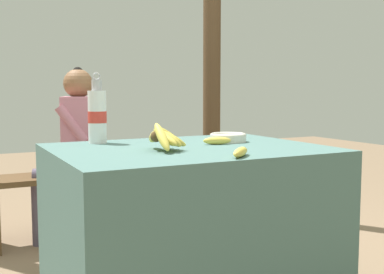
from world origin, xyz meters
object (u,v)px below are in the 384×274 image
loose_banana_side (217,141)px  serving_bowl (228,137)px  water_bottle (97,115)px  seated_vendor (72,141)px  loose_banana_front (240,152)px  banana_bunch_green (163,158)px  wooden_bench (101,181)px  banana_bunch_ripe (163,137)px  support_post_far (212,49)px

loose_banana_side → serving_bowl: bearing=36.6°
water_bottle → seated_vendor: seated_vendor is taller
water_bottle → loose_banana_front: size_ratio=2.32×
serving_bowl → seated_vendor: (-0.55, 1.07, -0.09)m
serving_bowl → loose_banana_front: 0.55m
serving_bowl → banana_bunch_green: (0.11, 1.09, -0.25)m
loose_banana_side → wooden_bench: size_ratio=0.09×
seated_vendor → banana_bunch_green: size_ratio=4.44×
serving_bowl → seated_vendor: seated_vendor is taller
banana_bunch_ripe → banana_bunch_green: 1.42m
water_bottle → seated_vendor: size_ratio=0.30×
wooden_bench → seated_vendor: (-0.19, -0.02, 0.29)m
loose_banana_front → wooden_bench: bearing=94.1°
water_bottle → loose_banana_front: 0.83m
banana_bunch_ripe → water_bottle: size_ratio=0.81×
banana_bunch_ripe → support_post_far: (1.13, 1.60, 0.54)m
wooden_bench → serving_bowl: bearing=-71.9°
serving_bowl → loose_banana_front: (-0.24, -0.49, -0.00)m
wooden_bench → water_bottle: bearing=-106.7°
serving_bowl → wooden_bench: (-0.35, 1.08, -0.38)m
wooden_bench → banana_bunch_green: banana_bunch_green is taller
banana_bunch_green → loose_banana_front: bearing=-102.5°
loose_banana_front → loose_banana_side: same height
banana_bunch_ripe → loose_banana_front: size_ratio=1.87×
banana_bunch_ripe → serving_bowl: (0.44, 0.18, -0.04)m
loose_banana_front → wooden_bench: loose_banana_front is taller
wooden_bench → banana_bunch_green: size_ratio=6.14×
banana_bunch_green → support_post_far: 1.07m
seated_vendor → banana_bunch_green: 0.67m
loose_banana_side → wooden_bench: loose_banana_side is taller
loose_banana_side → seated_vendor: bearing=110.7°
banana_bunch_ripe → loose_banana_side: (0.33, 0.10, -0.04)m
support_post_far → seated_vendor: bearing=-164.5°
water_bottle → banana_bunch_green: water_bottle is taller
water_bottle → support_post_far: support_post_far is taller
banana_bunch_ripe → wooden_bench: banana_bunch_ripe is taller
seated_vendor → banana_bunch_ripe: bearing=113.3°
banana_bunch_ripe → loose_banana_side: size_ratio=1.98×
wooden_bench → loose_banana_side: bearing=-78.3°
banana_bunch_green → support_post_far: bearing=28.8°
banana_bunch_ripe → loose_banana_front: banana_bunch_ripe is taller
seated_vendor → serving_bowl: bearing=135.6°
water_bottle → banana_bunch_ripe: bearing=-68.3°
water_bottle → banana_bunch_green: (0.72, 0.85, -0.37)m
banana_bunch_ripe → seated_vendor: (-0.11, 1.25, -0.13)m
seated_vendor → support_post_far: 1.45m
banana_bunch_ripe → loose_banana_side: banana_bunch_ripe is taller
loose_banana_front → loose_banana_side: bearing=72.4°
water_bottle → seated_vendor: bearing=85.7°
water_bottle → seated_vendor: 0.86m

